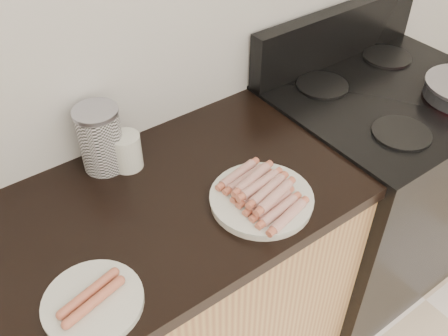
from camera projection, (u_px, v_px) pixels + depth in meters
wall_back at (130, 6)px, 1.29m from camera, size 4.00×0.04×2.60m
stove at (368, 189)px, 2.00m from camera, size 0.76×0.65×0.91m
stove_panel at (337, 35)px, 1.81m from camera, size 0.76×0.06×0.20m
burner_near_left at (401, 133)px, 1.52m from camera, size 0.18×0.18×0.01m
burner_far_left at (322, 85)px, 1.72m from camera, size 0.18×0.18×0.01m
burner_far_right at (387, 57)px, 1.88m from camera, size 0.18×0.18×0.01m
main_plate at (261, 200)px, 1.31m from camera, size 0.30×0.30×0.02m
side_plate at (93, 302)px, 1.08m from camera, size 0.26×0.26×0.02m
hotdog_pile at (262, 192)px, 1.29m from camera, size 0.13×0.24×0.05m
plain_sausages at (92, 297)px, 1.06m from camera, size 0.14×0.08×0.02m
canister at (101, 139)px, 1.37m from camera, size 0.12×0.12×0.19m
mug at (127, 151)px, 1.39m from camera, size 0.11×0.11×0.11m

